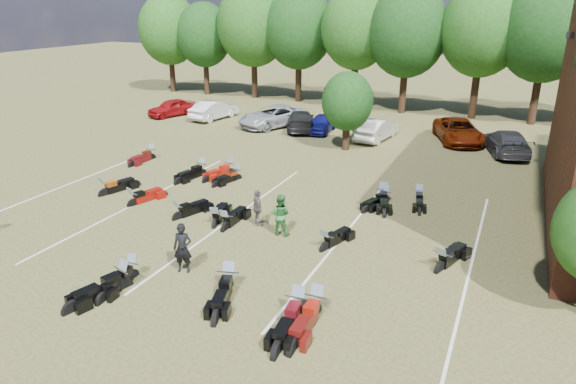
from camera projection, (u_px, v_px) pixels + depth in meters
The scene contains 34 objects.
ground at pixel (263, 261), 18.82m from camera, with size 160.00×160.00×0.00m, color brown.
car_0 at pixel (172, 108), 42.14m from camera, with size 1.63×4.04×1.38m, color maroon.
car_1 at pixel (214, 110), 41.00m from camera, with size 1.57×4.49×1.48m, color #B8B8BD.
car_2 at pixel (273, 116), 38.56m from camera, with size 2.58×5.60×1.56m, color #97999F.
car_3 at pixel (301, 120), 37.58m from camera, with size 1.99×4.89×1.42m, color black.
car_4 at pixel (322, 123), 36.92m from camera, with size 1.51×3.77×1.28m, color #0C0E5A.
car_5 at pixel (376, 129), 34.87m from camera, with size 1.56×4.47×1.47m, color #ACADA8.
car_6 at pixel (458, 131), 34.37m from camera, with size 2.52×5.46×1.52m, color #5B1805.
car_7 at pixel (506, 142), 31.69m from camera, with size 2.07×5.10×1.48m, color #35353A.
person_black at pixel (183, 248), 17.76m from camera, with size 0.66×0.43×1.81m, color black.
person_green at pixel (280, 215), 20.64m from camera, with size 0.84×0.65×1.72m, color #26672C.
person_grey at pixel (258, 208), 21.51m from camera, with size 0.93×0.39×1.59m, color #534C47.
motorcycle_2 at pixel (132, 278), 17.64m from camera, with size 0.69×2.18×1.22m, color black, non-canonical shape.
motorcycle_3 at pixel (123, 288), 17.03m from camera, with size 0.79×2.49×1.39m, color black, non-canonical shape.
motorcycle_4 at pixel (229, 290), 16.91m from camera, with size 0.78×2.46×1.37m, color black, non-canonical shape.
motorcycle_5 at pixel (297, 317), 15.46m from camera, with size 0.80×2.51×1.40m, color black, non-canonical shape.
motorcycle_6 at pixel (316, 316), 15.54m from camera, with size 0.80×2.50×1.40m, color #4A0D0A, non-canonical shape.
motorcycle_7 at pixel (134, 205), 23.89m from camera, with size 0.71×2.24×1.25m, color maroon, non-canonical shape.
motorcycle_8 at pixel (105, 195), 25.13m from camera, with size 0.76×2.39×1.33m, color black, non-canonical shape.
motorcycle_9 at pixel (226, 229), 21.38m from camera, with size 0.73×2.28×1.27m, color black, non-canonical shape.
motorcycle_10 at pixel (179, 219), 22.42m from camera, with size 0.72×2.28×1.27m, color black, non-canonical shape.
motorcycle_11 at pixel (215, 226), 21.73m from camera, with size 0.71×2.23×1.24m, color black, non-canonical shape.
motorcycle_12 at pixel (325, 249), 19.66m from camera, with size 0.68×2.15×1.20m, color black, non-canonical shape.
motorcycle_13 at pixel (440, 270), 18.14m from camera, with size 0.76×2.39×1.33m, color black, non-canonical shape.
motorcycle_14 at pixel (151, 159), 30.87m from camera, with size 0.73×2.28×1.27m, color #4F0B0E, non-canonical shape.
motorcycle_15 at pixel (229, 174), 28.20m from camera, with size 0.73×2.31×1.29m, color maroon, non-canonical shape.
motorcycle_16 at pixel (202, 175), 28.05m from camera, with size 0.76×2.38×1.33m, color black, non-canonical shape.
motorcycle_17 at pixel (237, 179), 27.35m from camera, with size 0.66×2.06×1.15m, color black, non-canonical shape.
motorcycle_18 at pixel (384, 203), 24.20m from camera, with size 0.68×2.14×1.19m, color black, non-canonical shape.
motorcycle_19 at pixel (418, 202), 24.32m from camera, with size 0.66×2.07×1.15m, color black, non-canonical shape.
motorcycle_20 at pixel (383, 202), 24.32m from camera, with size 0.74×2.33×1.30m, color black, non-canonical shape.
tree_line at pixel (413, 35), 41.72m from camera, with size 56.00×6.00×9.79m.
young_tree_midfield at pixel (347, 101), 31.73m from camera, with size 3.20×3.20×4.70m.
parking_lines at pixel (233, 217), 22.54m from camera, with size 20.10×14.00×0.01m.
Camera 1 is at (7.76, -14.86, 8.96)m, focal length 32.00 mm.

